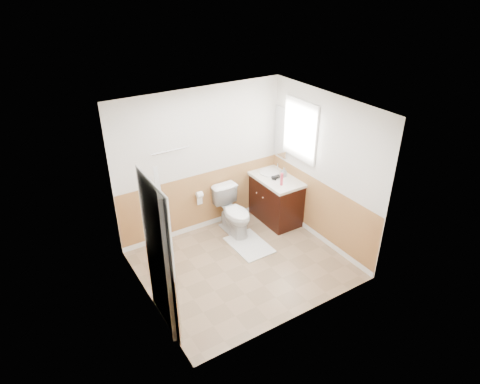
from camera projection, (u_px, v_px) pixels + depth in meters
floor at (243, 265)px, 6.52m from camera, size 3.00×3.00×0.00m
ceiling at (244, 109)px, 5.31m from camera, size 3.00×3.00×0.00m
wall_back at (201, 162)px, 6.88m from camera, size 3.00×0.00×3.00m
wall_front at (302, 240)px, 4.95m from camera, size 3.00×0.00×3.00m
wall_left at (142, 226)px, 5.22m from camera, size 0.00×3.00×3.00m
wall_right at (323, 171)px, 6.61m from camera, size 0.00×3.00×3.00m
wainscot_back at (204, 202)px, 7.23m from camera, size 3.00×0.00×3.00m
wainscot_front at (297, 288)px, 5.32m from camera, size 3.00×0.00×3.00m
wainscot_left at (149, 272)px, 5.59m from camera, size 0.00×2.60×2.60m
wainscot_right at (318, 211)px, 6.96m from camera, size 0.00×2.60×2.60m
toilet at (234, 212)px, 7.13m from camera, size 0.46×0.79×0.80m
bath_mat at (249, 245)px, 6.95m from camera, size 0.56×0.81×0.02m
vanity_cabinet at (273, 198)px, 7.55m from camera, size 0.55×1.10×0.80m
vanity_knob_left at (263, 198)px, 7.26m from camera, size 0.03×0.03×0.03m
vanity_knob_right at (257, 193)px, 7.41m from camera, size 0.03×0.03×0.03m
countertop at (274, 177)px, 7.34m from camera, size 0.60×1.15×0.05m
sink_basin at (269, 172)px, 7.44m from camera, size 0.36×0.36×0.02m
faucet at (278, 167)px, 7.49m from camera, size 0.02×0.02×0.14m
lotion_bottle at (282, 179)px, 6.98m from camera, size 0.05×0.05×0.22m
soap_dispenser at (284, 172)px, 7.27m from camera, size 0.08×0.08×0.17m
hair_dryer_body at (276, 177)px, 7.22m from camera, size 0.14×0.07×0.07m
hair_dryer_handle at (275, 180)px, 7.19m from camera, size 0.03×0.03×0.07m
mirror_panel at (281, 132)px, 7.27m from camera, size 0.02×0.35×0.90m
window_frame at (300, 130)px, 6.79m from camera, size 0.04×0.80×1.00m
window_glass at (301, 130)px, 6.80m from camera, size 0.01×0.70×0.90m
door at (165, 256)px, 5.04m from camera, size 0.29×0.78×2.04m
door_frame at (159, 258)px, 5.00m from camera, size 0.02×0.92×2.10m
door_knob at (160, 246)px, 5.35m from camera, size 0.06×0.06×0.06m
towel_bar at (170, 151)px, 6.42m from camera, size 0.62×0.02×0.02m
tp_holder_bar at (199, 195)px, 7.05m from camera, size 0.14×0.02×0.02m
tp_roll at (199, 195)px, 7.05m from camera, size 0.10×0.11×0.11m
tp_sheet at (200, 200)px, 7.10m from camera, size 0.10×0.01×0.16m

